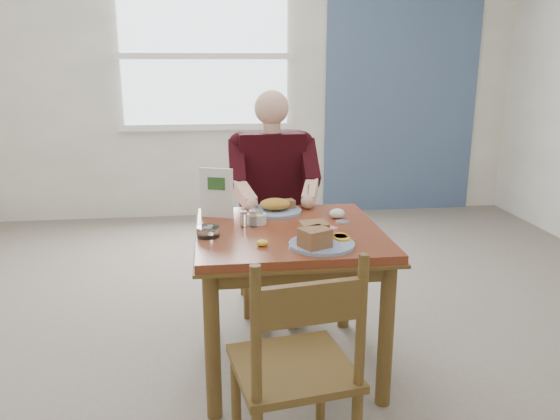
{
  "coord_description": "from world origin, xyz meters",
  "views": [
    {
      "loc": [
        -0.37,
        -2.54,
        1.55
      ],
      "look_at": [
        -0.04,
        0.0,
        0.85
      ],
      "focal_mm": 35.0,
      "sensor_mm": 36.0,
      "label": 1
    }
  ],
  "objects": [
    {
      "name": "metal_dish",
      "position": [
        0.29,
        0.07,
        0.75
      ],
      "size": [
        0.09,
        0.09,
        0.01
      ],
      "primitive_type": "cylinder",
      "rotation": [
        0.0,
        0.0,
        0.34
      ],
      "color": "silver",
      "rests_on": "table"
    },
    {
      "name": "chair_far",
      "position": [
        0.0,
        0.8,
        0.48
      ],
      "size": [
        0.42,
        0.42,
        0.95
      ],
      "color": "brown",
      "rests_on": "ground"
    },
    {
      "name": "creamer",
      "position": [
        -0.39,
        -0.07,
        0.78
      ],
      "size": [
        0.14,
        0.14,
        0.05
      ],
      "color": "white",
      "rests_on": "table"
    },
    {
      "name": "window",
      "position": [
        -0.4,
        2.97,
        1.6
      ],
      "size": [
        1.72,
        0.04,
        1.42
      ],
      "color": "white",
      "rests_on": "wall_back"
    },
    {
      "name": "far_plate",
      "position": [
        -0.03,
        0.32,
        0.78
      ],
      "size": [
        0.34,
        0.34,
        0.08
      ],
      "color": "white",
      "rests_on": "table"
    },
    {
      "name": "chair_near",
      "position": [
        -0.09,
        -0.84,
        0.48
      ],
      "size": [
        0.48,
        0.48,
        0.95
      ],
      "color": "brown",
      "rests_on": "ground"
    },
    {
      "name": "table",
      "position": [
        0.0,
        0.0,
        0.64
      ],
      "size": [
        0.92,
        0.92,
        0.75
      ],
      "color": "maroon",
      "rests_on": "ground"
    },
    {
      "name": "caddy",
      "position": [
        -0.15,
        0.11,
        0.78
      ],
      "size": [
        0.13,
        0.13,
        0.07
      ],
      "color": "white",
      "rests_on": "table"
    },
    {
      "name": "wall_back",
      "position": [
        0.0,
        3.0,
        1.4
      ],
      "size": [
        5.5,
        0.0,
        5.5
      ],
      "primitive_type": "plane",
      "rotation": [
        1.57,
        0.0,
        0.0
      ],
      "color": "white",
      "rests_on": "ground"
    },
    {
      "name": "napkin",
      "position": [
        0.28,
        0.16,
        0.78
      ],
      "size": [
        0.1,
        0.09,
        0.05
      ],
      "primitive_type": "ellipsoid",
      "rotation": [
        0.0,
        0.0,
        -0.42
      ],
      "color": "white",
      "rests_on": "table"
    },
    {
      "name": "menu",
      "position": [
        -0.35,
        0.26,
        0.88
      ],
      "size": [
        0.17,
        0.07,
        0.26
      ],
      "color": "white",
      "rests_on": "table"
    },
    {
      "name": "accent_panel",
      "position": [
        1.6,
        2.98,
        1.4
      ],
      "size": [
        1.6,
        0.02,
        2.8
      ],
      "primitive_type": "cube",
      "color": "#445B7E",
      "rests_on": "ground"
    },
    {
      "name": "diner",
      "position": [
        0.0,
        0.71,
        0.81
      ],
      "size": [
        0.53,
        0.56,
        1.39
      ],
      "color": "gray",
      "rests_on": "chair_far"
    },
    {
      "name": "shakers",
      "position": [
        -0.2,
        0.06,
        0.79
      ],
      "size": [
        0.09,
        0.04,
        0.08
      ],
      "color": "white",
      "rests_on": "table"
    },
    {
      "name": "near_plate",
      "position": [
        0.1,
        -0.27,
        0.79
      ],
      "size": [
        0.37,
        0.37,
        0.1
      ],
      "color": "white",
      "rests_on": "table"
    },
    {
      "name": "floor",
      "position": [
        0.0,
        0.0,
        0.0
      ],
      "size": [
        6.0,
        6.0,
        0.0
      ],
      "primitive_type": "plane",
      "color": "#6A5F55",
      "rests_on": "ground"
    },
    {
      "name": "lemon_wedge",
      "position": [
        -0.15,
        -0.24,
        0.76
      ],
      "size": [
        0.06,
        0.05,
        0.03
      ],
      "primitive_type": "ellipsoid",
      "rotation": [
        0.0,
        0.0,
        0.22
      ],
      "color": "yellow",
      "rests_on": "table"
    }
  ]
}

